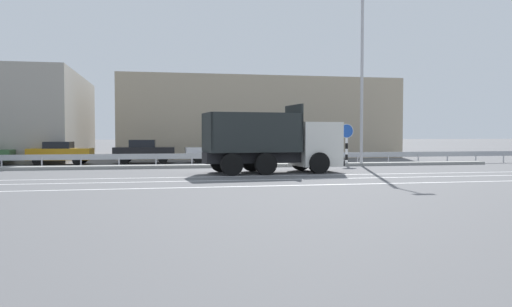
# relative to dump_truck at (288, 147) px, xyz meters

# --- Properties ---
(ground_plane) EXTENTS (320.00, 320.00, 0.00)m
(ground_plane) POSITION_rel_dump_truck_xyz_m (-2.35, 2.18, -1.29)
(ground_plane) COLOR #565659
(lane_strip_0) EXTENTS (59.28, 0.16, 0.01)m
(lane_strip_0) POSITION_rel_dump_truck_xyz_m (-0.90, -1.89, -1.28)
(lane_strip_0) COLOR silver
(lane_strip_0) RESTS_ON ground_plane
(lane_strip_1) EXTENTS (59.28, 0.16, 0.01)m
(lane_strip_1) POSITION_rel_dump_truck_xyz_m (-0.90, -3.78, -1.28)
(lane_strip_1) COLOR silver
(lane_strip_1) RESTS_ON ground_plane
(lane_strip_2) EXTENTS (59.28, 0.16, 0.01)m
(lane_strip_2) POSITION_rel_dump_truck_xyz_m (-0.90, -6.25, -1.28)
(lane_strip_2) COLOR silver
(lane_strip_2) RESTS_ON ground_plane
(median_island) EXTENTS (32.60, 1.10, 0.18)m
(median_island) POSITION_rel_dump_truck_xyz_m (-2.35, 4.47, -1.20)
(median_island) COLOR gray
(median_island) RESTS_ON ground_plane
(median_guardrail) EXTENTS (59.28, 0.09, 0.78)m
(median_guardrail) POSITION_rel_dump_truck_xyz_m (-2.35, 5.52, -0.72)
(median_guardrail) COLOR #9EA0A5
(median_guardrail) RESTS_ON ground_plane
(dump_truck) EXTENTS (6.98, 3.18, 3.39)m
(dump_truck) POSITION_rel_dump_truck_xyz_m (0.00, 0.00, 0.00)
(dump_truck) COLOR silver
(dump_truck) RESTS_ON ground_plane
(median_road_sign) EXTENTS (0.86, 0.16, 2.54)m
(median_road_sign) POSITION_rel_dump_truck_xyz_m (4.87, 4.47, 0.11)
(median_road_sign) COLOR white
(median_road_sign) RESTS_ON ground_plane
(street_lamp_1) EXTENTS (0.70, 2.23, 10.70)m
(street_lamp_1) POSITION_rel_dump_truck_xyz_m (5.75, 4.15, 4.57)
(street_lamp_1) COLOR #ADADB2
(street_lamp_1) RESTS_ON ground_plane
(parked_car_2) EXTENTS (3.92, 1.97, 1.45)m
(parked_car_2) POSITION_rel_dump_truck_xyz_m (-12.49, 9.17, -0.54)
(parked_car_2) COLOR #B27A14
(parked_car_2) RESTS_ON ground_plane
(parked_car_3) EXTENTS (4.00, 2.04, 1.55)m
(parked_car_3) POSITION_rel_dump_truck_xyz_m (-7.31, 9.49, -0.50)
(parked_car_3) COLOR black
(parked_car_3) RESTS_ON ground_plane
(parked_car_4) EXTENTS (4.37, 1.93, 1.55)m
(parked_car_4) POSITION_rel_dump_truck_xyz_m (-2.37, 9.65, -0.51)
(parked_car_4) COLOR silver
(parked_car_4) RESTS_ON ground_plane
(parked_car_5) EXTENTS (4.59, 2.19, 1.49)m
(parked_car_5) POSITION_rel_dump_truck_xyz_m (3.75, 9.07, -0.54)
(parked_car_5) COLOR navy
(parked_car_5) RESTS_ON ground_plane
(background_building_0) EXTENTS (10.79, 15.98, 6.53)m
(background_building_0) POSITION_rel_dump_truck_xyz_m (-17.70, 17.75, 1.98)
(background_building_0) COLOR gray
(background_building_0) RESTS_ON ground_plane
(background_building_1) EXTENTS (22.68, 15.07, 6.49)m
(background_building_1) POSITION_rel_dump_truck_xyz_m (1.89, 20.90, 1.96)
(background_building_1) COLOR tan
(background_building_1) RESTS_ON ground_plane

